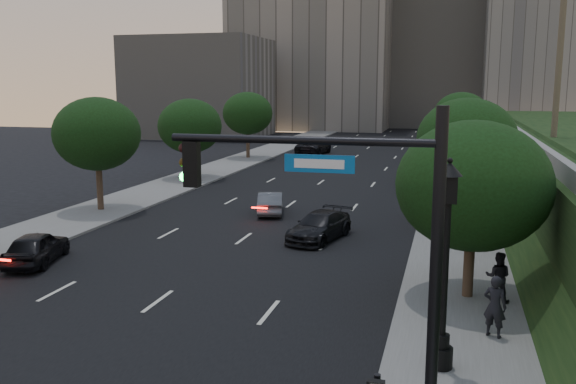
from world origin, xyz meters
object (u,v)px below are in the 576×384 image
(sedan_far_right, at_px, (413,174))
(pedestrian_a, at_px, (495,306))
(sedan_near_right, at_px, (320,226))
(sedan_mid_left, at_px, (271,203))
(street_lamp, at_px, (445,275))
(pedestrian_c, at_px, (470,232))
(traffic_signal_mast, at_px, (378,276))
(sedan_far_left, at_px, (314,147))
(pedestrian_b, at_px, (498,277))
(sedan_near_left, at_px, (37,247))

(sedan_far_right, relative_size, pedestrian_a, 2.05)
(sedan_near_right, bearing_deg, sedan_mid_left, 141.31)
(street_lamp, xyz_separation_m, pedestrian_c, (1.01, 12.13, -1.68))
(pedestrian_c, bearing_deg, traffic_signal_mast, 60.93)
(street_lamp, distance_m, sedan_far_left, 50.79)
(pedestrian_b, bearing_deg, pedestrian_a, 93.04)
(sedan_far_left, relative_size, pedestrian_b, 3.33)
(sedan_near_right, distance_m, pedestrian_a, 12.66)
(pedestrian_b, bearing_deg, street_lamp, 81.08)
(pedestrian_b, xyz_separation_m, pedestrian_c, (-0.72, 6.59, -0.05))
(pedestrian_a, bearing_deg, pedestrian_c, -63.76)
(sedan_far_left, bearing_deg, sedan_far_right, 130.42)
(traffic_signal_mast, xyz_separation_m, pedestrian_b, (2.99, 9.26, -2.66))
(traffic_signal_mast, relative_size, pedestrian_b, 4.08)
(street_lamp, xyz_separation_m, sedan_far_left, (-14.34, 48.69, -1.84))
(traffic_signal_mast, relative_size, sedan_mid_left, 1.77)
(sedan_far_right, xyz_separation_m, pedestrian_b, (4.44, -26.12, 0.37))
(sedan_near_left, height_order, sedan_near_right, sedan_near_left)
(sedan_far_left, bearing_deg, pedestrian_c, 118.87)
(sedan_near_left, distance_m, pedestrian_c, 18.66)
(sedan_near_left, bearing_deg, traffic_signal_mast, 133.27)
(traffic_signal_mast, distance_m, sedan_far_right, 35.55)
(sedan_far_left, distance_m, pedestrian_a, 48.88)
(sedan_mid_left, bearing_deg, sedan_near_right, 112.98)
(sedan_near_left, xyz_separation_m, sedan_far_left, (2.18, 42.95, 0.10))
(sedan_far_left, relative_size, pedestrian_a, 3.11)
(street_lamp, xyz_separation_m, sedan_near_left, (-16.52, 5.74, -1.95))
(pedestrian_a, bearing_deg, pedestrian_b, -71.71)
(sedan_mid_left, xyz_separation_m, pedestrian_b, (11.69, -12.34, 0.36))
(sedan_near_right, bearing_deg, street_lamp, -51.41)
(pedestrian_a, xyz_separation_m, pedestrian_b, (0.29, 3.11, -0.06))
(sedan_mid_left, relative_size, pedestrian_b, 2.30)
(street_lamp, height_order, pedestrian_b, street_lamp)
(pedestrian_b, bearing_deg, sedan_mid_left, -38.11)
(traffic_signal_mast, bearing_deg, street_lamp, 71.33)
(traffic_signal_mast, bearing_deg, sedan_far_right, 92.35)
(traffic_signal_mast, height_order, sedan_far_right, traffic_signal_mast)
(traffic_signal_mast, height_order, sedan_near_left, traffic_signal_mast)
(pedestrian_a, distance_m, pedestrian_b, 3.12)
(traffic_signal_mast, xyz_separation_m, street_lamp, (1.26, 3.72, -1.04))
(sedan_far_left, bearing_deg, sedan_near_right, 109.23)
(sedan_mid_left, bearing_deg, sedan_far_left, -96.74)
(sedan_far_left, bearing_deg, street_lamp, 112.52)
(sedan_near_right, distance_m, pedestrian_c, 6.98)
(sedan_mid_left, height_order, sedan_far_left, sedan_far_left)
(sedan_near_left, xyz_separation_m, pedestrian_a, (17.96, -3.31, 0.38))
(street_lamp, xyz_separation_m, sedan_far_right, (-2.71, 31.66, -1.99))
(sedan_far_left, bearing_deg, pedestrian_b, 116.53)
(sedan_near_left, bearing_deg, sedan_far_right, -132.97)
(street_lamp, bearing_deg, sedan_mid_left, 119.12)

